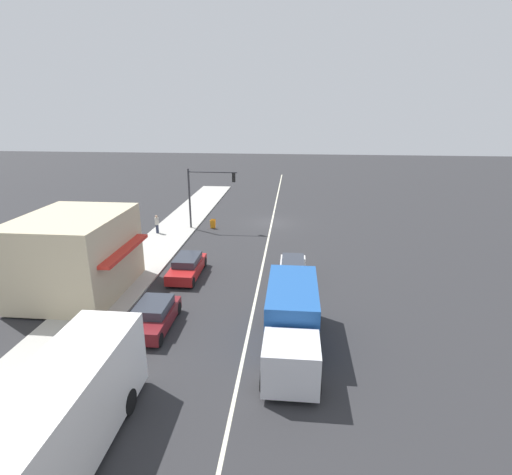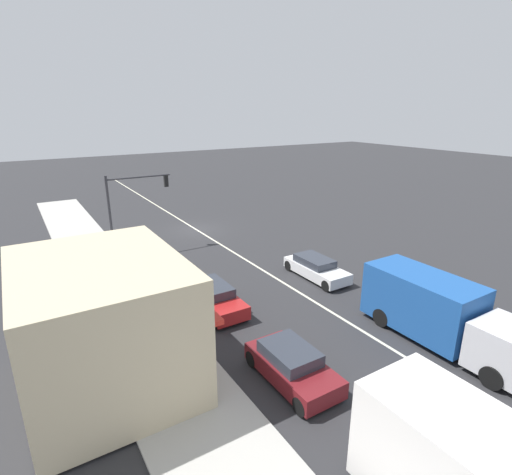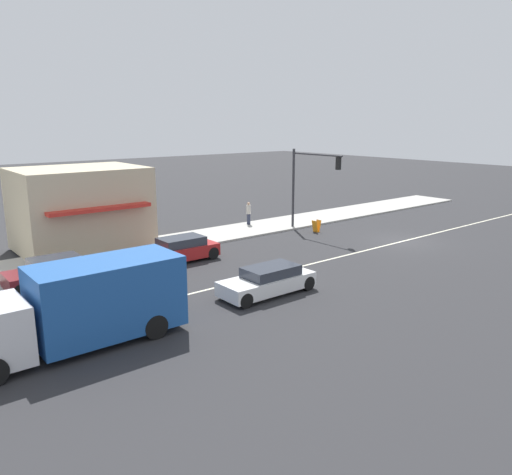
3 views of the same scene
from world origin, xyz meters
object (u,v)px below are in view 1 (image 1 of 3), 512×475
Objects in this scene: warning_aframe_sign at (213,224)px; van_white at (293,269)px; pedestrian at (157,224)px; delivery_truck at (292,320)px; traffic_signal_main at (204,189)px; city_bus at (32,454)px; hatchback_red at (187,267)px; sedan_maroon at (153,316)px.

van_white reaches higher than warning_aframe_sign.
delivery_truck is (-12.34, 16.92, 0.47)m from pedestrian.
city_bus is at bearing 92.33° from traffic_signal_main.
sedan_maroon is at bearing 90.00° from hatchback_red.
warning_aframe_sign is at bearing -88.97° from city_bus.
traffic_signal_main is 5.36m from pedestrian.
delivery_truck is 1.66× the size of van_white.
sedan_maroon is at bearing 91.59° from warning_aframe_sign.
pedestrian is at bearing -60.15° from hatchback_red.
van_white is at bearing -90.00° from delivery_truck.
delivery_truck reaches higher than hatchback_red.
warning_aframe_sign is 0.19× the size of hatchback_red.
pedestrian is (4.01, 2.06, -2.90)m from traffic_signal_main.
hatchback_red is at bearing 2.94° from van_white.
pedestrian is at bearing -78.62° from city_bus.
sedan_maroon is (0.00, 6.80, 0.00)m from hatchback_red.
van_white is (-12.34, 8.58, -0.38)m from pedestrian.
traffic_signal_main reaches higher than sedan_maroon.
delivery_truck is 7.34m from sedan_maroon.
sedan_maroon is (-0.50, 18.17, 0.24)m from warning_aframe_sign.
traffic_signal_main is 6.69× the size of warning_aframe_sign.
traffic_signal_main is 1.24× the size of van_white.
van_white is at bearing -177.06° from hatchback_red.
hatchback_red is (-0.50, 11.37, 0.23)m from warning_aframe_sign.
city_bus is at bearing 91.03° from warning_aframe_sign.
pedestrian is 20.95m from delivery_truck.
sedan_maroon is (-5.14, 15.76, -0.34)m from pedestrian.
warning_aframe_sign is 0.08× the size of city_bus.
traffic_signal_main reaches higher than hatchback_red.
warning_aframe_sign is at bearing -87.46° from hatchback_red.
sedan_maroon is 0.91× the size of van_white.
delivery_truck is at bearing 113.68° from traffic_signal_main.
delivery_truck reaches higher than sedan_maroon.
hatchback_red is (-5.14, 8.95, -0.34)m from pedestrian.
traffic_signal_main is 3.35× the size of pedestrian.
traffic_signal_main reaches higher than van_white.
traffic_signal_main is 13.90m from van_white.
city_bus is at bearing 101.38° from pedestrian.
hatchback_red is at bearing 95.83° from traffic_signal_main.
pedestrian is 0.15× the size of city_bus.
sedan_maroon is (-1.12, 17.82, -3.24)m from traffic_signal_main.
city_bus is at bearing 90.00° from hatchback_red.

